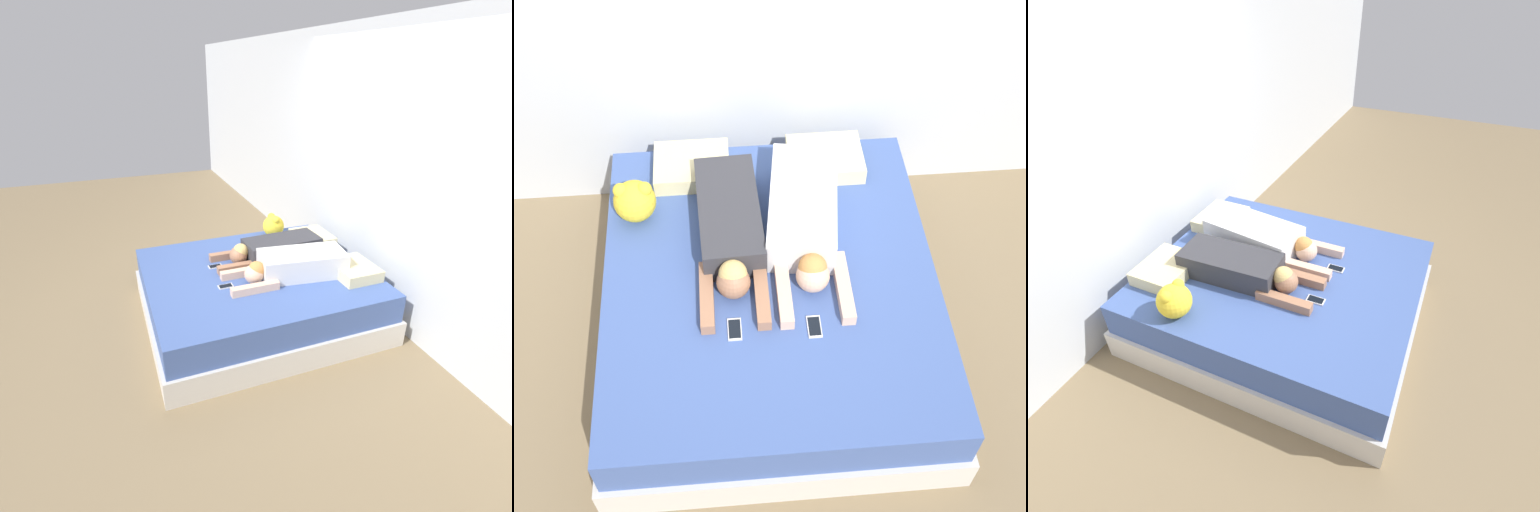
{
  "view_description": "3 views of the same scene",
  "coord_description": "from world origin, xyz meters",
  "views": [
    {
      "loc": [
        3.09,
        -1.18,
        2.24
      ],
      "look_at": [
        0.0,
        0.0,
        0.64
      ],
      "focal_mm": 28.0,
      "sensor_mm": 36.0,
      "label": 1
    },
    {
      "loc": [
        -0.19,
        -2.3,
        3.48
      ],
      "look_at": [
        0.0,
        0.0,
        0.64
      ],
      "focal_mm": 50.0,
      "sensor_mm": 36.0,
      "label": 2
    },
    {
      "loc": [
        -2.18,
        -0.98,
        2.44
      ],
      "look_at": [
        0.0,
        0.0,
        0.64
      ],
      "focal_mm": 28.0,
      "sensor_mm": 36.0,
      "label": 3
    }
  ],
  "objects": [
    {
      "name": "cell_phone_left",
      "position": [
        -0.21,
        -0.34,
        0.5
      ],
      "size": [
        0.07,
        0.13,
        0.01
      ],
      "color": "silver",
      "rests_on": "bed"
    },
    {
      "name": "person_left",
      "position": [
        -0.2,
        0.25,
        0.59
      ],
      "size": [
        0.36,
        1.08,
        0.2
      ],
      "color": "#333338",
      "rests_on": "bed"
    },
    {
      "name": "wall_back",
      "position": [
        0.0,
        1.19,
        1.3
      ],
      "size": [
        12.0,
        0.06,
        2.6
      ],
      "color": "silver",
      "rests_on": "ground_plane"
    },
    {
      "name": "pillow_head_left",
      "position": [
        -0.4,
        0.8,
        0.55
      ],
      "size": [
        0.44,
        0.36,
        0.1
      ],
      "color": "beige",
      "rests_on": "bed"
    },
    {
      "name": "pillow_head_right",
      "position": [
        0.4,
        0.8,
        0.55
      ],
      "size": [
        0.44,
        0.36,
        0.1
      ],
      "color": "beige",
      "rests_on": "bed"
    },
    {
      "name": "cell_phone_right",
      "position": [
        0.19,
        -0.36,
        0.5
      ],
      "size": [
        0.07,
        0.13,
        0.01
      ],
      "color": "silver",
      "rests_on": "bed"
    },
    {
      "name": "plush_toy",
      "position": [
        -0.71,
        0.48,
        0.62
      ],
      "size": [
        0.24,
        0.24,
        0.25
      ],
      "color": "yellow",
      "rests_on": "bed"
    },
    {
      "name": "person_right",
      "position": [
        0.21,
        0.28,
        0.6
      ],
      "size": [
        0.47,
        1.13,
        0.22
      ],
      "color": "silver",
      "rests_on": "bed"
    },
    {
      "name": "bed",
      "position": [
        0.0,
        0.0,
        0.24
      ],
      "size": [
        1.82,
        2.08,
        0.49
      ],
      "color": "beige",
      "rests_on": "ground_plane"
    },
    {
      "name": "ground_plane",
      "position": [
        0.0,
        0.0,
        0.0
      ],
      "size": [
        12.0,
        12.0,
        0.0
      ],
      "primitive_type": "plane",
      "color": "#7F6B4C"
    }
  ]
}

